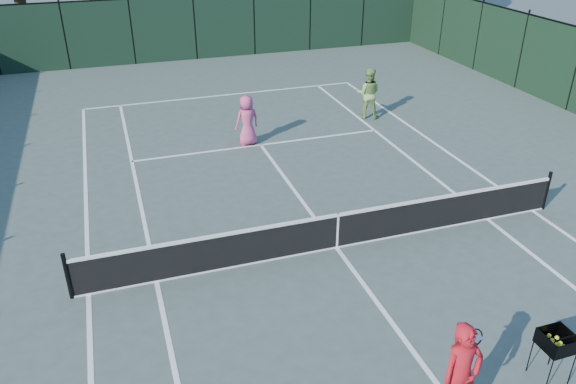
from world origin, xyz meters
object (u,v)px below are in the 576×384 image
object	(u,v)px
coach	(461,376)
player_pink	(247,120)
player_green	(368,93)
ball_hopper	(557,341)

from	to	relation	value
coach	player_pink	world-z (taller)	coach
player_green	ball_hopper	size ratio (longest dim) A/B	1.91
player_pink	ball_hopper	xyz separation A→B (m)	(2.21, -11.38, -0.02)
player_green	ball_hopper	xyz separation A→B (m)	(-2.58, -12.46, -0.11)
coach	ball_hopper	size ratio (longest dim) A/B	1.93
player_pink	player_green	world-z (taller)	player_green
player_pink	ball_hopper	distance (m)	11.60
player_green	ball_hopper	bearing A→B (deg)	105.26
player_pink	ball_hopper	bearing A→B (deg)	89.15
coach	player_pink	bearing A→B (deg)	89.08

